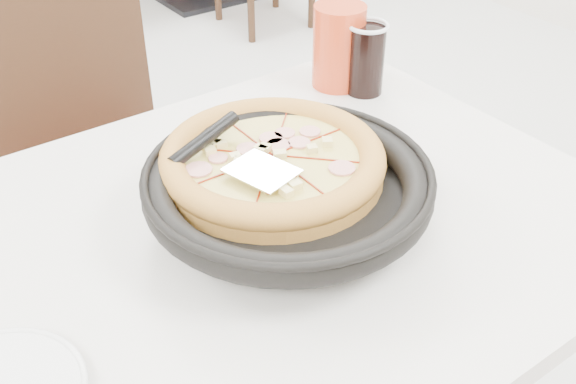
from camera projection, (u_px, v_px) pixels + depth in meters
chair_far at (99, 185)px, 1.53m from camera, size 0.45×0.45×0.95m
trivet at (281, 204)px, 0.98m from camera, size 0.15×0.15×0.04m
pizza_pan at (288, 197)px, 0.96m from camera, size 0.38×0.38×0.01m
pizza at (273, 168)px, 0.99m from camera, size 0.35×0.35×0.02m
pizza_server at (262, 171)px, 0.92m from camera, size 0.09×0.11×0.00m
cola_glass at (366, 61)px, 1.28m from camera, size 0.08×0.08×0.13m
red_cup at (339, 46)px, 1.29m from camera, size 0.11×0.11×0.16m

